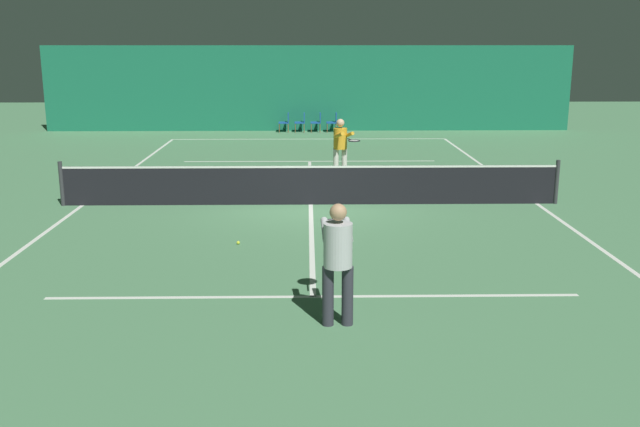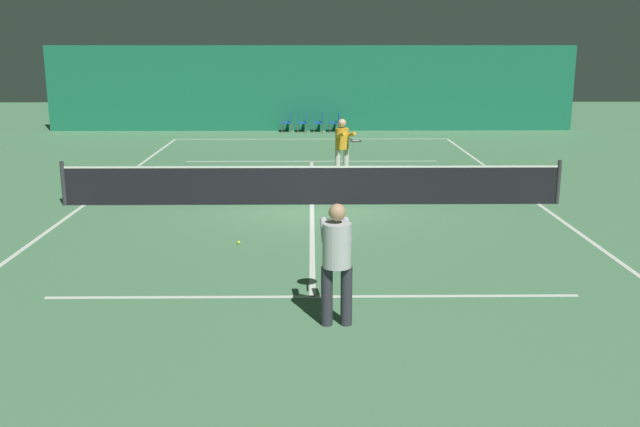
% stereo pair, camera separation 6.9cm
% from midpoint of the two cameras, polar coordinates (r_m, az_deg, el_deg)
% --- Properties ---
extents(ground_plane, '(60.00, 60.00, 0.00)m').
position_cam_midpoint_polar(ground_plane, '(17.22, -0.86, 0.72)').
color(ground_plane, '#4C7F56').
extents(backdrop_curtain, '(23.00, 0.12, 3.68)m').
position_cam_midpoint_polar(backdrop_curtain, '(31.57, -0.97, 9.97)').
color(backdrop_curtain, '#196B4C').
rests_on(backdrop_curtain, ground).
extents(court_line_baseline_far, '(11.00, 0.10, 0.00)m').
position_cam_midpoint_polar(court_line_baseline_far, '(28.94, -0.95, 5.98)').
color(court_line_baseline_far, silver).
rests_on(court_line_baseline_far, ground).
extents(court_line_service_far, '(8.25, 0.10, 0.00)m').
position_cam_midpoint_polar(court_line_service_far, '(23.50, -0.92, 4.20)').
color(court_line_service_far, silver).
rests_on(court_line_service_far, ground).
extents(court_line_service_near, '(8.25, 0.10, 0.00)m').
position_cam_midpoint_polar(court_line_service_near, '(11.07, -0.74, -6.66)').
color(court_line_service_near, silver).
rests_on(court_line_service_near, ground).
extents(court_line_sideline_left, '(0.10, 23.80, 0.00)m').
position_cam_midpoint_polar(court_line_sideline_left, '(18.06, -18.59, 0.62)').
color(court_line_sideline_left, silver).
rests_on(court_line_sideline_left, ground).
extents(court_line_sideline_right, '(0.10, 23.80, 0.00)m').
position_cam_midpoint_polar(court_line_sideline_right, '(18.09, 16.84, 0.77)').
color(court_line_sideline_right, silver).
rests_on(court_line_sideline_right, ground).
extents(court_line_centre, '(0.10, 12.80, 0.00)m').
position_cam_midpoint_polar(court_line_centre, '(17.22, -0.86, 0.73)').
color(court_line_centre, silver).
rests_on(court_line_centre, ground).
extents(tennis_net, '(12.00, 0.10, 1.07)m').
position_cam_midpoint_polar(tennis_net, '(17.11, -0.87, 2.39)').
color(tennis_net, black).
rests_on(tennis_net, ground).
extents(player_near, '(0.45, 1.39, 1.73)m').
position_cam_midpoint_polar(player_near, '(9.74, 1.22, -3.30)').
color(player_near, '#2D2D38').
rests_on(player_near, ground).
extents(player_far, '(0.79, 1.40, 1.69)m').
position_cam_midpoint_polar(player_far, '(20.53, 1.58, 5.61)').
color(player_far, beige).
rests_on(player_far, ground).
extents(courtside_chair_0, '(0.44, 0.44, 0.84)m').
position_cam_midpoint_polar(courtside_chair_0, '(31.15, -2.84, 7.40)').
color(courtside_chair_0, brown).
rests_on(courtside_chair_0, ground).
extents(courtside_chair_1, '(0.44, 0.44, 0.84)m').
position_cam_midpoint_polar(courtside_chair_1, '(31.14, -1.56, 7.41)').
color(courtside_chair_1, brown).
rests_on(courtside_chair_1, ground).
extents(courtside_chair_2, '(0.44, 0.44, 0.84)m').
position_cam_midpoint_polar(courtside_chair_2, '(31.14, -0.27, 7.42)').
color(courtside_chair_2, brown).
rests_on(courtside_chair_2, ground).
extents(courtside_chair_3, '(0.44, 0.44, 0.84)m').
position_cam_midpoint_polar(courtside_chair_3, '(31.16, 1.01, 7.42)').
color(courtside_chair_3, brown).
rests_on(courtside_chair_3, ground).
extents(tennis_ball, '(0.07, 0.07, 0.07)m').
position_cam_midpoint_polar(tennis_ball, '(13.94, -6.70, -2.33)').
color(tennis_ball, '#D1DB33').
rests_on(tennis_ball, ground).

